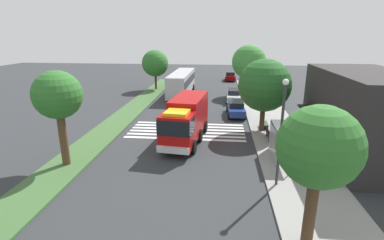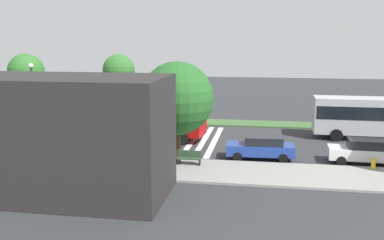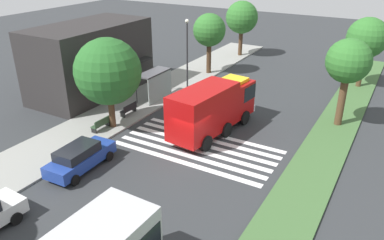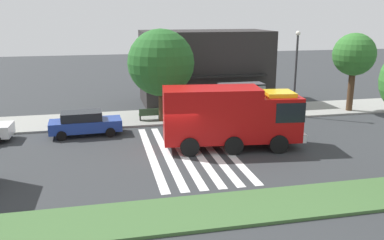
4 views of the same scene
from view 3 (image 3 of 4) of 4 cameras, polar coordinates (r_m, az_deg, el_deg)
name	(u,v)px [view 3 (image 3 of 4)]	position (r m, az deg, el deg)	size (l,w,h in m)	color
ground_plane	(192,153)	(25.48, -0.05, -4.95)	(120.00, 120.00, 0.00)	#2D3033
sidewalk	(96,125)	(30.15, -14.18, -0.68)	(60.00, 4.79, 0.14)	gray
median_strip	(305,184)	(23.16, 16.69, -9.26)	(60.00, 3.00, 0.14)	#3D6033
crosswalk	(198,147)	(26.16, 0.93, -4.11)	(4.95, 11.00, 0.01)	silver
fire_truck	(214,106)	(27.59, 3.38, 2.15)	(8.53, 3.47, 3.72)	#A50C0C
parked_car_east	(80,157)	(24.30, -16.48, -5.37)	(4.75, 2.14, 1.63)	navy
bus_stop_shelter	(157,80)	(33.63, -5.33, 5.99)	(3.50, 1.40, 2.46)	#4C4C51
bench_near_shelter	(129,109)	(31.14, -9.47, 1.64)	(1.60, 0.50, 0.90)	black
bench_west_of_shelter	(101,124)	(28.93, -13.51, -0.58)	(1.60, 0.50, 0.90)	#2D472D
street_lamp	(187,48)	(35.88, -0.73, 10.72)	(0.36, 0.36, 6.49)	#2D2D30
storefront_building	(91,60)	(36.13, -15.00, 8.76)	(11.37, 6.49, 6.41)	#282626
sidewalk_tree_west	(108,72)	(27.91, -12.53, 7.11)	(4.83, 4.83, 6.74)	#47301E
sidewalk_tree_center	(209,31)	(40.34, 2.63, 13.30)	(3.39, 3.39, 6.28)	#47301E
sidewalk_tree_east	(242,18)	(47.87, 7.51, 15.03)	(3.89, 3.89, 6.59)	#47301E
median_tree_west	(348,62)	(29.67, 22.47, 8.03)	(3.23, 3.23, 6.61)	#513823
median_tree_center	(367,38)	(39.53, 24.85, 11.11)	(3.77, 3.77, 6.62)	#513823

